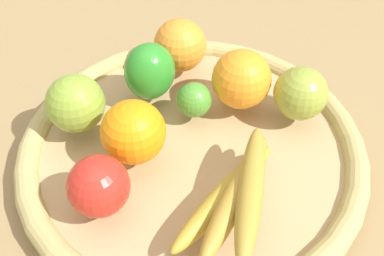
{
  "coord_description": "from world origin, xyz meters",
  "views": [
    {
      "loc": [
        -0.39,
        -0.07,
        0.48
      ],
      "look_at": [
        0.0,
        0.0,
        0.06
      ],
      "focal_mm": 41.57,
      "sensor_mm": 36.0,
      "label": 1
    }
  ],
  "objects_px": {
    "orange_2": "(180,45)",
    "orange_0": "(133,132)",
    "apple_0": "(99,186)",
    "apple_1": "(77,101)",
    "apple_2": "(300,93)",
    "lime_0": "(194,100)",
    "bell_pepper": "(150,71)",
    "orange_1": "(241,79)",
    "banana_bunch": "(237,193)"
  },
  "relations": [
    {
      "from": "lime_0",
      "to": "orange_1",
      "type": "height_order",
      "value": "orange_1"
    },
    {
      "from": "orange_2",
      "to": "orange_0",
      "type": "relative_size",
      "value": 0.98
    },
    {
      "from": "apple_0",
      "to": "orange_1",
      "type": "distance_m",
      "value": 0.24
    },
    {
      "from": "apple_2",
      "to": "banana_bunch",
      "type": "xyz_separation_m",
      "value": [
        -0.17,
        0.07,
        -0.01
      ]
    },
    {
      "from": "lime_0",
      "to": "orange_0",
      "type": "distance_m",
      "value": 0.11
    },
    {
      "from": "apple_2",
      "to": "orange_0",
      "type": "bearing_deg",
      "value": 118.8
    },
    {
      "from": "apple_1",
      "to": "bell_pepper",
      "type": "bearing_deg",
      "value": -48.26
    },
    {
      "from": "orange_0",
      "to": "banana_bunch",
      "type": "bearing_deg",
      "value": -113.71
    },
    {
      "from": "apple_2",
      "to": "lime_0",
      "type": "height_order",
      "value": "apple_2"
    },
    {
      "from": "orange_2",
      "to": "orange_1",
      "type": "bearing_deg",
      "value": -123.26
    },
    {
      "from": "lime_0",
      "to": "orange_1",
      "type": "relative_size",
      "value": 0.59
    },
    {
      "from": "apple_1",
      "to": "lime_0",
      "type": "bearing_deg",
      "value": -73.34
    },
    {
      "from": "lime_0",
      "to": "orange_1",
      "type": "bearing_deg",
      "value": -60.45
    },
    {
      "from": "apple_0",
      "to": "orange_0",
      "type": "bearing_deg",
      "value": -12.63
    },
    {
      "from": "bell_pepper",
      "to": "orange_0",
      "type": "bearing_deg",
      "value": -137.31
    },
    {
      "from": "orange_2",
      "to": "bell_pepper",
      "type": "height_order",
      "value": "bell_pepper"
    },
    {
      "from": "apple_1",
      "to": "banana_bunch",
      "type": "bearing_deg",
      "value": -114.56
    },
    {
      "from": "lime_0",
      "to": "orange_0",
      "type": "relative_size",
      "value": 0.6
    },
    {
      "from": "apple_1",
      "to": "orange_0",
      "type": "height_order",
      "value": "orange_0"
    },
    {
      "from": "lime_0",
      "to": "orange_0",
      "type": "bearing_deg",
      "value": 145.21
    },
    {
      "from": "apple_0",
      "to": "lime_0",
      "type": "distance_m",
      "value": 0.19
    },
    {
      "from": "apple_2",
      "to": "lime_0",
      "type": "distance_m",
      "value": 0.14
    },
    {
      "from": "orange_2",
      "to": "orange_0",
      "type": "height_order",
      "value": "orange_0"
    },
    {
      "from": "banana_bunch",
      "to": "orange_1",
      "type": "height_order",
      "value": "orange_1"
    },
    {
      "from": "orange_2",
      "to": "banana_bunch",
      "type": "distance_m",
      "value": 0.27
    },
    {
      "from": "orange_1",
      "to": "orange_0",
      "type": "distance_m",
      "value": 0.17
    },
    {
      "from": "banana_bunch",
      "to": "apple_1",
      "type": "bearing_deg",
      "value": 65.44
    },
    {
      "from": "orange_1",
      "to": "orange_0",
      "type": "relative_size",
      "value": 1.02
    },
    {
      "from": "orange_1",
      "to": "orange_0",
      "type": "bearing_deg",
      "value": 135.12
    },
    {
      "from": "orange_0",
      "to": "apple_1",
      "type": "bearing_deg",
      "value": 64.17
    },
    {
      "from": "apple_0",
      "to": "apple_1",
      "type": "bearing_deg",
      "value": 29.34
    },
    {
      "from": "apple_2",
      "to": "apple_1",
      "type": "height_order",
      "value": "apple_1"
    },
    {
      "from": "apple_0",
      "to": "banana_bunch",
      "type": "relative_size",
      "value": 0.37
    },
    {
      "from": "lime_0",
      "to": "bell_pepper",
      "type": "height_order",
      "value": "bell_pepper"
    },
    {
      "from": "banana_bunch",
      "to": "bell_pepper",
      "type": "xyz_separation_m",
      "value": [
        0.17,
        0.14,
        0.02
      ]
    },
    {
      "from": "orange_1",
      "to": "lime_0",
      "type": "bearing_deg",
      "value": 119.55
    },
    {
      "from": "orange_2",
      "to": "bell_pepper",
      "type": "relative_size",
      "value": 0.94
    },
    {
      "from": "apple_0",
      "to": "bell_pepper",
      "type": "bearing_deg",
      "value": -3.25
    },
    {
      "from": "apple_0",
      "to": "orange_0",
      "type": "xyz_separation_m",
      "value": [
        0.08,
        -0.02,
        0.0
      ]
    },
    {
      "from": "bell_pepper",
      "to": "orange_0",
      "type": "xyz_separation_m",
      "value": [
        -0.11,
        -0.01,
        -0.0
      ]
    },
    {
      "from": "apple_0",
      "to": "orange_0",
      "type": "relative_size",
      "value": 0.88
    },
    {
      "from": "lime_0",
      "to": "orange_1",
      "type": "distance_m",
      "value": 0.07
    },
    {
      "from": "apple_2",
      "to": "banana_bunch",
      "type": "height_order",
      "value": "apple_2"
    },
    {
      "from": "lime_0",
      "to": "apple_1",
      "type": "bearing_deg",
      "value": 106.66
    },
    {
      "from": "orange_2",
      "to": "bell_pepper",
      "type": "distance_m",
      "value": 0.08
    },
    {
      "from": "lime_0",
      "to": "bell_pepper",
      "type": "distance_m",
      "value": 0.07
    },
    {
      "from": "apple_2",
      "to": "lime_0",
      "type": "relative_size",
      "value": 1.51
    },
    {
      "from": "apple_0",
      "to": "orange_0",
      "type": "distance_m",
      "value": 0.08
    },
    {
      "from": "bell_pepper",
      "to": "orange_1",
      "type": "distance_m",
      "value": 0.13
    },
    {
      "from": "apple_1",
      "to": "orange_0",
      "type": "distance_m",
      "value": 0.1
    }
  ]
}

